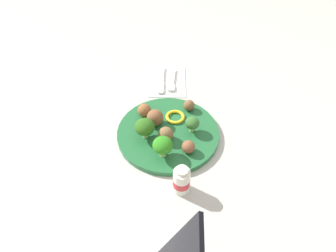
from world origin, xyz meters
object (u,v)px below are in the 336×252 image
at_px(yogurt_bottle, 181,181).
at_px(broccoli_floret_far_rim, 145,127).
at_px(meatball_back_right, 189,105).
at_px(broccoli_floret_back_right, 192,124).
at_px(meatball_front_right, 188,147).
at_px(napkin, 167,81).
at_px(plate, 168,133).
at_px(broccoli_floret_front_left, 163,146).
at_px(meatball_near_rim, 155,118).
at_px(knife, 162,81).
at_px(meatball_center, 166,134).
at_px(fork, 173,81).
at_px(meatball_mid_right, 144,110).
at_px(pepper_ring_front_left, 175,117).

bearing_deg(yogurt_bottle, broccoli_floret_far_rim, -149.78).
bearing_deg(meatball_back_right, broccoli_floret_back_right, 1.65).
relative_size(meatball_front_right, napkin, 0.20).
xyz_separation_m(plate, yogurt_bottle, (0.18, 0.03, 0.03)).
bearing_deg(yogurt_bottle, broccoli_floret_back_right, 168.26).
relative_size(broccoli_floret_front_left, meatball_near_rim, 1.25).
xyz_separation_m(meatball_near_rim, knife, (-0.21, 0.02, -0.03)).
distance_m(meatball_front_right, knife, 0.32).
xyz_separation_m(broccoli_floret_far_rim, napkin, (-0.27, 0.06, -0.05)).
xyz_separation_m(meatball_center, meatball_front_right, (0.04, 0.06, -0.00)).
bearing_deg(broccoli_floret_back_right, meatball_center, -69.39).
xyz_separation_m(broccoli_floret_back_right, fork, (-0.24, -0.05, -0.04)).
distance_m(plate, broccoli_floret_far_rim, 0.08).
relative_size(broccoli_floret_front_left, meatball_mid_right, 1.51).
height_order(plate, broccoli_floret_front_left, broccoli_floret_front_left).
relative_size(broccoli_floret_front_left, fork, 0.48).
xyz_separation_m(pepper_ring_front_left, fork, (-0.19, -0.00, -0.01)).
bearing_deg(pepper_ring_front_left, plate, -22.28).
height_order(broccoli_floret_front_left, yogurt_bottle, yogurt_bottle).
relative_size(meatball_center, fork, 0.34).
distance_m(broccoli_floret_back_right, meatball_center, 0.08).
relative_size(plate, meatball_back_right, 8.66).
distance_m(meatball_center, fork, 0.27).
relative_size(meatball_mid_right, meatball_near_rim, 0.83).
relative_size(broccoli_floret_back_right, napkin, 0.28).
xyz_separation_m(pepper_ring_front_left, yogurt_bottle, (0.23, 0.01, 0.02)).
distance_m(broccoli_floret_front_left, fork, 0.33).
xyz_separation_m(meatball_mid_right, meatball_front_right, (0.14, 0.12, -0.00)).
bearing_deg(meatball_back_right, meatball_center, -30.08).
relative_size(meatball_back_right, meatball_near_rim, 0.69).
bearing_deg(meatball_center, pepper_ring_front_left, 161.62).
height_order(plate, broccoli_floret_far_rim, broccoli_floret_far_rim).
height_order(broccoli_floret_front_left, meatball_center, broccoli_floret_front_left).
bearing_deg(yogurt_bottle, fork, -178.36).
distance_m(plate, knife, 0.24).
distance_m(meatball_front_right, napkin, 0.32).
height_order(meatball_mid_right, pepper_ring_front_left, meatball_mid_right).
bearing_deg(plate, napkin, 179.94).
height_order(broccoli_floret_back_right, broccoli_floret_far_rim, broccoli_floret_far_rim).
xyz_separation_m(plate, broccoli_floret_back_right, (0.00, 0.06, 0.04)).
bearing_deg(meatball_back_right, yogurt_bottle, -7.16).
height_order(broccoli_floret_front_left, napkin, broccoli_floret_front_left).
bearing_deg(pepper_ring_front_left, knife, -168.18).
bearing_deg(napkin, pepper_ring_front_left, 6.11).
bearing_deg(broccoli_floret_front_left, yogurt_bottle, 25.17).
xyz_separation_m(meatball_back_right, napkin, (-0.16, -0.06, -0.03)).
bearing_deg(meatball_center, meatball_near_rim, -153.94).
xyz_separation_m(meatball_mid_right, pepper_ring_front_left, (0.01, 0.09, -0.01)).
distance_m(broccoli_floret_back_right, broccoli_floret_far_rim, 0.13).
distance_m(napkin, knife, 0.02).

